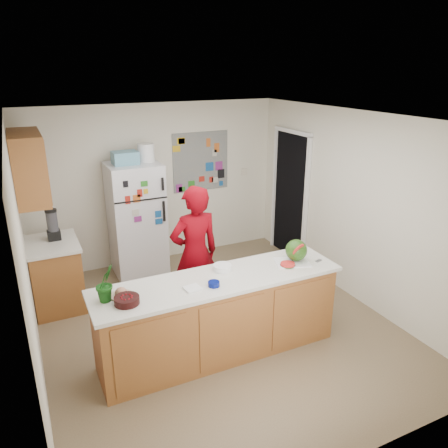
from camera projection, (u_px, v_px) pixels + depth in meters
name	position (u px, v px, depth m)	size (l,w,h in m)	color
floor	(217.00, 326.00, 5.39)	(4.00, 4.50, 0.02)	brown
wall_back	(157.00, 184.00, 6.87)	(4.00, 0.02, 2.50)	beige
wall_left	(24.00, 263.00, 4.14)	(0.02, 4.50, 2.50)	beige
wall_right	(354.00, 207.00, 5.77)	(0.02, 4.50, 2.50)	beige
ceiling	(216.00, 117.00, 4.52)	(4.00, 4.50, 0.02)	white
doorway	(290.00, 196.00, 7.07)	(0.03, 0.85, 2.04)	black
peninsula_base	(219.00, 318.00, 4.73)	(2.60, 0.62, 0.88)	brown
peninsula_top	(219.00, 280.00, 4.57)	(2.68, 0.70, 0.04)	silver
side_counter_base	(56.00, 276.00, 5.69)	(0.60, 0.80, 0.86)	brown
side_counter_top	(51.00, 244.00, 5.54)	(0.64, 0.84, 0.04)	silver
upper_cabinets	(28.00, 167.00, 5.10)	(0.35, 1.00, 0.80)	brown
refrigerator	(137.00, 220.00, 6.50)	(0.75, 0.70, 1.70)	silver
fridge_top_bin	(125.00, 158.00, 6.14)	(0.35, 0.28, 0.18)	#5999B2
photo_collage	(201.00, 162.00, 7.05)	(0.95, 0.01, 0.95)	slate
person	(195.00, 254.00, 5.28)	(0.63, 0.41, 1.72)	#6A0109
blender_appliance	(53.00, 225.00, 5.57)	(0.14, 0.14, 0.38)	black
cutting_board	(292.00, 262.00, 4.92)	(0.38, 0.28, 0.01)	silver
watermelon	(296.00, 250.00, 4.92)	(0.24, 0.24, 0.24)	#1E5315
watermelon_slice	(288.00, 264.00, 4.83)	(0.16, 0.16, 0.02)	#D72C55
cherry_bowl	(127.00, 300.00, 4.06)	(0.24, 0.24, 0.07)	black
white_bowl	(222.00, 267.00, 4.74)	(0.20, 0.20, 0.06)	white
cobalt_bowl	(214.00, 284.00, 4.39)	(0.12, 0.12, 0.05)	#040E58
plate	(121.00, 295.00, 4.21)	(0.23, 0.23, 0.02)	beige
paper_towel	(192.00, 288.00, 4.34)	(0.16, 0.14, 0.02)	white
keys	(318.00, 261.00, 4.96)	(0.08, 0.04, 0.01)	slate
potted_plant	(105.00, 283.00, 4.08)	(0.20, 0.16, 0.36)	#0F3C0F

